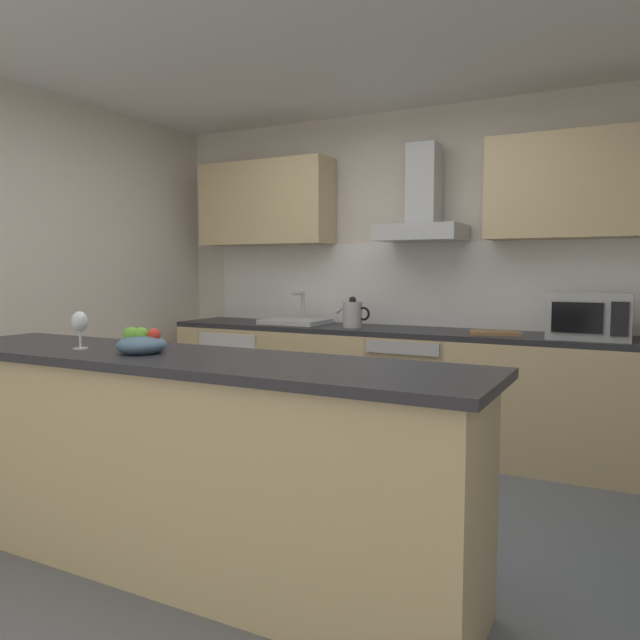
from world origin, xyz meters
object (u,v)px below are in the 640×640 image
range_hood (423,210)px  wine_glass (80,323)px  chopping_board (495,333)px  refrigerator (247,377)px  sink (296,321)px  fruit_bowl (141,343)px  oven (415,389)px  kettle (353,314)px  microwave (590,316)px

range_hood → wine_glass: (-0.84, -2.46, -0.68)m
chopping_board → refrigerator: bearing=179.4°
sink → range_hood: (1.03, 0.12, 0.86)m
sink → fruit_bowl: (0.54, -2.31, 0.09)m
oven → sink: sink is taller
fruit_bowl → kettle: bearing=90.2°
microwave → wine_glass: (-2.02, -2.31, 0.05)m
kettle → fruit_bowl: bearing=-89.8°
microwave → kettle: (-1.68, -0.01, -0.04)m
chopping_board → oven: bearing=177.7°
oven → wine_glass: bearing=-109.7°
oven → wine_glass: 2.56m
refrigerator → chopping_board: bearing=-0.6°
fruit_bowl → sink: bearing=103.2°
sink → chopping_board: size_ratio=1.47×
range_hood → chopping_board: range_hood is taller
refrigerator → fruit_bowl: 2.58m
oven → refrigerator: bearing=-179.9°
sink → wine_glass: (0.19, -2.35, 0.17)m
range_hood → sink: bearing=-173.4°
sink → wine_glass: sink is taller
kettle → wine_glass: bearing=-98.5°
oven → microwave: size_ratio=1.60×
microwave → fruit_bowl: (-1.67, -2.27, -0.03)m
oven → range_hood: bearing=90.0°
sink → wine_glass: bearing=-85.3°
refrigerator → chopping_board: chopping_board is taller
microwave → kettle: size_ratio=1.73×
kettle → fruit_bowl: 2.27m
refrigerator → wine_glass: wine_glass is taller
refrigerator → microwave: (2.69, -0.03, 0.62)m
wine_glass → fruit_bowl: (0.35, 0.03, -0.08)m
oven → fruit_bowl: fruit_bowl is taller
sink → fruit_bowl: sink is taller
kettle → wine_glass: size_ratio=1.62×
wine_glass → sink: bearing=94.7°
oven → kettle: size_ratio=2.77×
kettle → wine_glass: 2.33m
microwave → sink: size_ratio=1.00×
wine_glass → fruit_bowl: size_ratio=0.81×
sink → fruit_bowl: 2.38m
microwave → kettle: microwave is taller
microwave → sink: microwave is taller
refrigerator → sink: size_ratio=1.70×
chopping_board → kettle: bearing=-179.5°
oven → refrigerator: 1.51m
sink → oven: bearing=-0.6°
microwave → sink: 2.22m
refrigerator → fruit_bowl: bearing=-66.1°
refrigerator → chopping_board: size_ratio=2.50×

